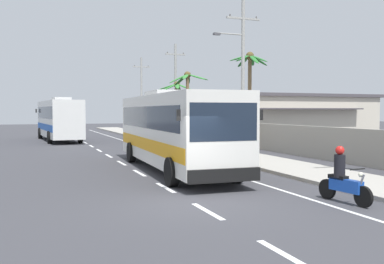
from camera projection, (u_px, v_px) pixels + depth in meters
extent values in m
plane|color=#3A3A3F|center=(192.00, 203.00, 12.52)|extent=(160.00, 160.00, 0.00)
cube|color=#A8A399|center=(242.00, 157.00, 24.26)|extent=(3.20, 90.00, 0.14)
cube|color=white|center=(287.00, 256.00, 7.92)|extent=(0.16, 2.00, 0.01)
cube|color=white|center=(207.00, 211.00, 11.44)|extent=(0.16, 2.00, 0.01)
cube|color=white|center=(165.00, 188.00, 14.96)|extent=(0.16, 2.00, 0.01)
cube|color=white|center=(139.00, 173.00, 18.49)|extent=(0.16, 2.00, 0.01)
cube|color=white|center=(122.00, 163.00, 22.01)|extent=(0.16, 2.00, 0.01)
cube|color=white|center=(109.00, 156.00, 25.53)|extent=(0.16, 2.00, 0.01)
cube|color=white|center=(99.00, 150.00, 29.05)|extent=(0.16, 2.00, 0.01)
cube|color=white|center=(91.00, 146.00, 32.57)|extent=(0.16, 2.00, 0.01)
cube|color=white|center=(85.00, 143.00, 36.09)|extent=(0.16, 2.00, 0.01)
cube|color=white|center=(80.00, 140.00, 39.61)|extent=(0.16, 2.00, 0.01)
cube|color=white|center=(76.00, 137.00, 43.13)|extent=(0.16, 2.00, 0.01)
cube|color=white|center=(73.00, 135.00, 46.65)|extent=(0.16, 2.00, 0.01)
cube|color=white|center=(69.00, 134.00, 50.17)|extent=(0.16, 2.00, 0.01)
cube|color=white|center=(67.00, 132.00, 53.70)|extent=(0.16, 2.00, 0.01)
cube|color=white|center=(64.00, 131.00, 57.22)|extent=(0.16, 2.00, 0.01)
cube|color=white|center=(160.00, 152.00, 27.77)|extent=(0.14, 70.00, 0.01)
cube|color=#9E998E|center=(265.00, 137.00, 29.30)|extent=(0.24, 60.00, 1.80)
cube|color=silver|center=(173.00, 129.00, 19.37)|extent=(2.95, 11.75, 2.95)
cube|color=#192333|center=(172.00, 117.00, 19.53)|extent=(2.95, 10.82, 0.95)
cube|color=#192333|center=(224.00, 122.00, 13.86)|extent=(2.34, 0.18, 1.24)
cube|color=orange|center=(173.00, 143.00, 19.40)|extent=(2.98, 11.52, 0.53)
cube|color=black|center=(225.00, 175.00, 13.86)|extent=(2.50, 0.25, 0.44)
cube|color=#B7B7B7|center=(165.00, 94.00, 20.67)|extent=(1.49, 2.61, 0.28)
cube|color=black|center=(261.00, 115.00, 14.52)|extent=(0.12, 0.08, 0.36)
cube|color=black|center=(179.00, 115.00, 13.58)|extent=(0.12, 0.08, 0.36)
cylinder|color=black|center=(236.00, 169.00, 15.97)|extent=(0.36, 1.05, 1.04)
cylinder|color=black|center=(172.00, 172.00, 15.17)|extent=(0.36, 1.05, 1.04)
cylinder|color=black|center=(177.00, 151.00, 23.14)|extent=(0.36, 1.05, 1.04)
cylinder|color=black|center=(131.00, 152.00, 22.34)|extent=(0.36, 1.05, 1.04)
cube|color=white|center=(59.00, 119.00, 38.43)|extent=(3.35, 11.04, 3.15)
cube|color=#192333|center=(59.00, 113.00, 38.22)|extent=(3.31, 10.17, 1.01)
cube|color=#192333|center=(51.00, 113.00, 43.28)|extent=(2.30, 0.28, 1.32)
cube|color=blue|center=(59.00, 127.00, 38.46)|extent=(3.37, 10.82, 0.57)
cube|color=black|center=(51.00, 131.00, 43.45)|extent=(2.45, 0.35, 0.44)
cube|color=#B7B7B7|center=(61.00, 99.00, 37.11)|extent=(1.56, 2.49, 0.28)
cube|color=black|center=(36.00, 111.00, 42.47)|extent=(0.13, 0.09, 0.36)
cube|color=black|center=(66.00, 111.00, 43.69)|extent=(0.13, 0.09, 0.36)
cylinder|color=black|center=(40.00, 133.00, 41.41)|extent=(0.40, 1.06, 1.04)
cylinder|color=black|center=(66.00, 133.00, 42.46)|extent=(0.40, 1.06, 1.04)
cylinder|color=black|center=(50.00, 137.00, 35.03)|extent=(0.40, 1.06, 1.04)
cylinder|color=black|center=(80.00, 137.00, 36.07)|extent=(0.40, 1.06, 1.04)
cylinder|color=black|center=(163.00, 147.00, 28.40)|extent=(0.11, 0.60, 0.60)
cylinder|color=black|center=(158.00, 145.00, 29.68)|extent=(0.13, 0.60, 0.60)
cube|color=#1E7F38|center=(161.00, 143.00, 28.98)|extent=(0.26, 1.10, 0.36)
cube|color=black|center=(159.00, 140.00, 29.25)|extent=(0.25, 0.60, 0.12)
cylinder|color=gray|center=(163.00, 142.00, 28.50)|extent=(0.06, 0.32, 0.67)
cylinder|color=black|center=(162.00, 135.00, 28.57)|extent=(0.56, 0.05, 0.04)
sphere|color=#EAEACC|center=(163.00, 138.00, 28.46)|extent=(0.14, 0.14, 0.14)
cylinder|color=beige|center=(160.00, 135.00, 29.19)|extent=(0.32, 0.32, 0.67)
sphere|color=red|center=(160.00, 128.00, 29.17)|extent=(0.26, 0.26, 0.26)
cylinder|color=black|center=(363.00, 197.00, 11.85)|extent=(0.16, 0.61, 0.60)
cylinder|color=black|center=(327.00, 189.00, 13.07)|extent=(0.18, 0.61, 0.60)
cube|color=#1947B2|center=(346.00, 185.00, 12.40)|extent=(0.35, 1.12, 0.36)
cube|color=black|center=(338.00, 177.00, 12.66)|extent=(0.30, 0.62, 0.12)
cylinder|color=gray|center=(360.00, 185.00, 11.95)|extent=(0.09, 0.32, 0.67)
cylinder|color=black|center=(358.00, 169.00, 12.01)|extent=(0.56, 0.10, 0.04)
sphere|color=#EAEACC|center=(361.00, 175.00, 11.91)|extent=(0.14, 0.14, 0.14)
cylinder|color=black|center=(340.00, 166.00, 12.60)|extent=(0.32, 0.32, 0.66)
sphere|color=red|center=(340.00, 150.00, 12.58)|extent=(0.26, 0.26, 0.26)
cylinder|color=#9E9E99|center=(243.00, 72.00, 27.95)|extent=(0.24, 0.24, 10.42)
cube|color=#9E9E99|center=(243.00, 18.00, 27.78)|extent=(2.37, 0.12, 0.12)
cylinder|color=#4C4742|center=(230.00, 15.00, 27.44)|extent=(0.08, 0.08, 0.16)
cylinder|color=#4C4742|center=(256.00, 18.00, 28.11)|extent=(0.08, 0.08, 0.16)
cylinder|color=#9E9E99|center=(230.00, 34.00, 27.50)|extent=(1.87, 0.09, 0.09)
cube|color=#4C4C51|center=(217.00, 34.00, 27.18)|extent=(0.44, 0.24, 0.14)
cylinder|color=#9E9E99|center=(175.00, 92.00, 41.01)|extent=(0.24, 0.24, 9.00)
cube|color=#9E9E99|center=(175.00, 54.00, 40.84)|extent=(1.99, 0.12, 0.12)
cylinder|color=#4C4742|center=(167.00, 53.00, 40.55)|extent=(0.08, 0.08, 0.16)
cylinder|color=#4C4742|center=(183.00, 53.00, 41.11)|extent=(0.08, 0.08, 0.16)
cylinder|color=#9E9E99|center=(142.00, 95.00, 54.08)|extent=(0.24, 0.24, 9.34)
cube|color=#9E9E99|center=(141.00, 67.00, 53.90)|extent=(2.19, 0.12, 0.12)
cylinder|color=#4C4742|center=(134.00, 66.00, 53.59)|extent=(0.08, 0.08, 0.16)
cylinder|color=#4C4742|center=(148.00, 66.00, 54.21)|extent=(0.08, 0.08, 0.16)
cylinder|color=brown|center=(177.00, 113.00, 38.03)|extent=(0.34, 0.34, 4.93)
ellipsoid|color=#337F33|center=(185.00, 87.00, 38.21)|extent=(1.65, 0.37, 0.69)
ellipsoid|color=#337F33|center=(178.00, 88.00, 38.69)|extent=(1.10, 1.58, 0.80)
ellipsoid|color=#337F33|center=(171.00, 87.00, 38.50)|extent=(1.02, 1.68, 0.54)
ellipsoid|color=#337F33|center=(168.00, 87.00, 38.03)|extent=(1.64, 1.12, 0.61)
ellipsoid|color=#337F33|center=(169.00, 87.00, 37.44)|extent=(1.66, 0.82, 0.75)
ellipsoid|color=#337F33|center=(177.00, 86.00, 37.10)|extent=(0.82, 1.70, 0.61)
ellipsoid|color=#337F33|center=(184.00, 87.00, 37.41)|extent=(1.15, 1.61, 0.66)
sphere|color=brown|center=(177.00, 85.00, 37.91)|extent=(0.56, 0.56, 0.56)
cylinder|color=brown|center=(188.00, 110.00, 34.97)|extent=(0.25, 0.25, 5.53)
ellipsoid|color=#337F33|center=(198.00, 77.00, 35.01)|extent=(1.79, 0.66, 0.56)
ellipsoid|color=#337F33|center=(188.00, 79.00, 35.67)|extent=(0.97, 1.70, 0.82)
ellipsoid|color=#337F33|center=(181.00, 80.00, 35.44)|extent=(0.93, 1.65, 0.94)
ellipsoid|color=#337F33|center=(178.00, 79.00, 34.50)|extent=(1.69, 0.52, 0.87)
ellipsoid|color=#337F33|center=(185.00, 76.00, 34.00)|extent=(1.20, 1.68, 0.61)
ellipsoid|color=#337F33|center=(196.00, 77.00, 34.34)|extent=(1.26, 1.66, 0.61)
sphere|color=brown|center=(187.00, 75.00, 34.84)|extent=(0.56, 0.56, 0.56)
cylinder|color=brown|center=(250.00, 103.00, 30.33)|extent=(0.27, 0.27, 6.47)
ellipsoid|color=#28702D|center=(259.00, 60.00, 30.35)|extent=(1.40, 0.50, 0.81)
ellipsoid|color=#28702D|center=(251.00, 60.00, 30.83)|extent=(1.15, 1.34, 0.71)
ellipsoid|color=#28702D|center=(244.00, 61.00, 30.73)|extent=(0.64, 1.41, 0.82)
ellipsoid|color=#28702D|center=(240.00, 58.00, 30.11)|extent=(1.51, 0.74, 0.53)
ellipsoid|color=#28702D|center=(243.00, 58.00, 29.73)|extent=(1.47, 0.81, 0.65)
ellipsoid|color=#28702D|center=(254.00, 59.00, 29.56)|extent=(0.42, 1.38, 0.82)
ellipsoid|color=#28702D|center=(259.00, 58.00, 29.75)|extent=(1.05, 1.40, 0.68)
sphere|color=brown|center=(250.00, 56.00, 30.17)|extent=(0.56, 0.56, 0.56)
cube|color=beige|center=(274.00, 120.00, 36.08)|extent=(15.82, 7.02, 3.77)
cube|color=#4C474C|center=(274.00, 96.00, 35.98)|extent=(16.77, 7.45, 0.24)
cube|color=#4C474C|center=(301.00, 109.00, 32.43)|extent=(11.07, 0.80, 0.10)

